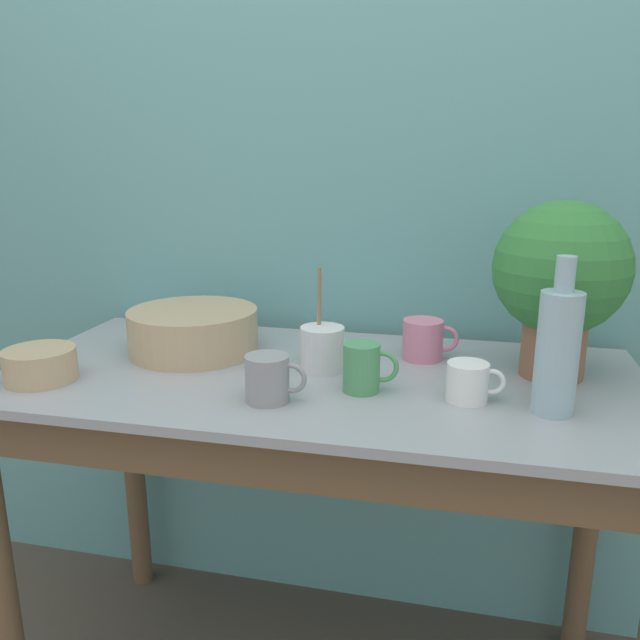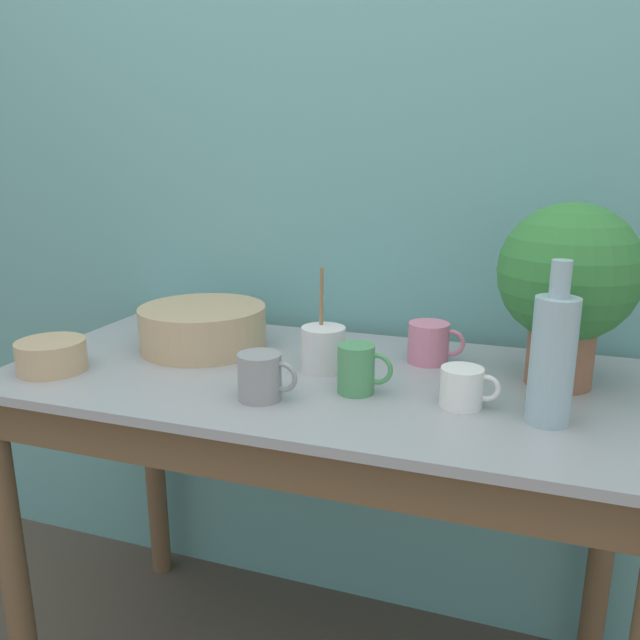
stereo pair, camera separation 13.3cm
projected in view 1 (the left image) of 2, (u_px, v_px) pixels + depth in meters
wall_back at (353, 196)px, 1.63m from camera, size 6.00×0.05×2.40m
counter_table at (317, 448)px, 1.38m from camera, size 1.38×0.66×0.84m
potted_plant at (560, 275)px, 1.29m from camera, size 0.28×0.28×0.37m
bowl_wash_large at (194, 331)px, 1.49m from camera, size 0.31×0.31×0.10m
bottle_tall at (558, 350)px, 1.12m from camera, size 0.08×0.08×0.29m
mug_grey at (269, 378)px, 1.19m from camera, size 0.12×0.09×0.09m
mug_pink at (424, 339)px, 1.44m from camera, size 0.13×0.09×0.09m
mug_white at (469, 382)px, 1.20m from camera, size 0.11×0.08×0.08m
mug_green at (363, 367)px, 1.24m from camera, size 0.11×0.07×0.10m
bowl_small_tan at (40, 365)px, 1.31m from camera, size 0.15×0.15×0.07m
utensil_cup at (322, 348)px, 1.37m from camera, size 0.10×0.10×0.23m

